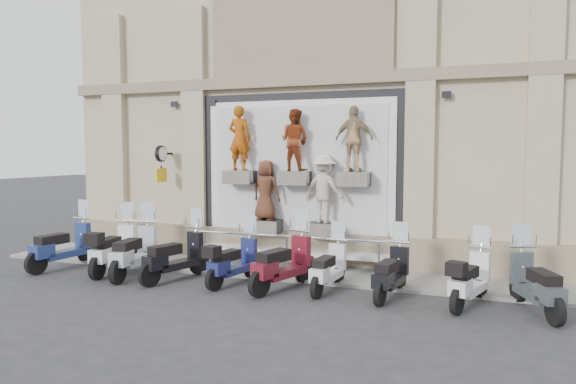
% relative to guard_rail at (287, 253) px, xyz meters
% --- Properties ---
extents(ground, '(90.00, 90.00, 0.00)m').
position_rel_guard_rail_xyz_m(ground, '(0.00, -2.00, -0.47)').
color(ground, '#2F2F31').
rests_on(ground, ground).
extents(sidewalk, '(16.00, 2.20, 0.08)m').
position_rel_guard_rail_xyz_m(sidewalk, '(0.00, 0.10, -0.43)').
color(sidewalk, gray).
rests_on(sidewalk, ground).
extents(building, '(14.00, 8.60, 12.00)m').
position_rel_guard_rail_xyz_m(building, '(0.00, 5.00, 5.54)').
color(building, '#BFAC8B').
rests_on(building, ground).
extents(shop_vitrine, '(5.60, 0.89, 4.30)m').
position_rel_guard_rail_xyz_m(shop_vitrine, '(0.09, 0.75, 1.92)').
color(shop_vitrine, black).
rests_on(shop_vitrine, ground).
extents(guard_rail, '(5.06, 0.10, 0.93)m').
position_rel_guard_rail_xyz_m(guard_rail, '(0.00, 0.00, 0.00)').
color(guard_rail, '#9EA0A5').
rests_on(guard_rail, ground).
extents(clock_sign_bracket, '(0.10, 0.80, 1.02)m').
position_rel_guard_rail_xyz_m(clock_sign_bracket, '(-3.90, 0.47, 2.34)').
color(clock_sign_bracket, black).
rests_on(clock_sign_bracket, ground).
extents(scooter_a, '(0.93, 2.19, 1.73)m').
position_rel_guard_rail_xyz_m(scooter_a, '(-5.56, -1.57, 0.40)').
color(scooter_a, navy).
rests_on(scooter_a, ground).
extents(scooter_b, '(0.89, 2.16, 1.70)m').
position_rel_guard_rail_xyz_m(scooter_b, '(-4.04, -1.49, 0.39)').
color(scooter_b, white).
rests_on(scooter_b, ground).
extents(scooter_c, '(0.90, 2.21, 1.74)m').
position_rel_guard_rail_xyz_m(scooter_c, '(-3.32, -1.64, 0.41)').
color(scooter_c, '#ABB3B9').
rests_on(scooter_c, ground).
extents(scooter_d, '(1.20, 2.12, 1.65)m').
position_rel_guard_rail_xyz_m(scooter_d, '(-2.16, -1.68, 0.36)').
color(scooter_d, black).
rests_on(scooter_d, ground).
extents(scooter_e, '(0.96, 1.93, 1.51)m').
position_rel_guard_rail_xyz_m(scooter_e, '(-0.73, -1.53, 0.29)').
color(scooter_e, navy).
rests_on(scooter_e, ground).
extents(scooter_f, '(1.29, 2.19, 1.71)m').
position_rel_guard_rail_xyz_m(scooter_f, '(0.49, -1.62, 0.39)').
color(scooter_f, '#5D101C').
rests_on(scooter_f, ground).
extents(scooter_g, '(0.72, 1.83, 1.45)m').
position_rel_guard_rail_xyz_m(scooter_g, '(1.44, -1.37, 0.26)').
color(scooter_g, silver).
rests_on(scooter_g, ground).
extents(scooter_h, '(0.85, 1.92, 1.50)m').
position_rel_guard_rail_xyz_m(scooter_h, '(2.79, -1.44, 0.29)').
color(scooter_h, black).
rests_on(scooter_h, ground).
extents(scooter_i, '(1.12, 1.94, 1.51)m').
position_rel_guard_rail_xyz_m(scooter_i, '(4.32, -1.52, 0.29)').
color(scooter_i, white).
rests_on(scooter_i, ground).
extents(scooter_j, '(1.20, 2.05, 1.60)m').
position_rel_guard_rail_xyz_m(scooter_j, '(5.47, -1.58, 0.34)').
color(scooter_j, '#333B3E').
rests_on(scooter_j, ground).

